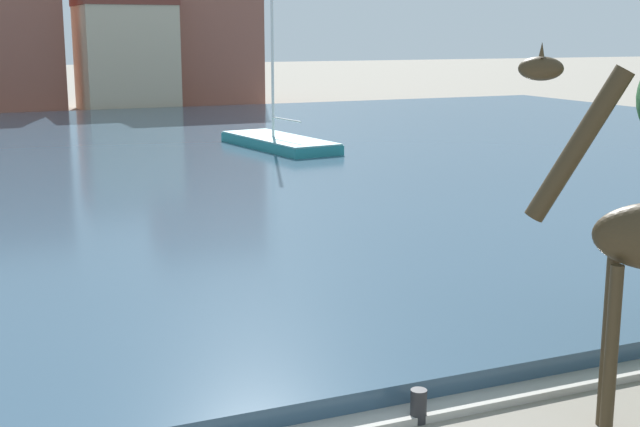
{
  "coord_description": "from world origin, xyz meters",
  "views": [
    {
      "loc": [
        -3.91,
        -4.3,
        5.52
      ],
      "look_at": [
        2.38,
        10.18,
        2.2
      ],
      "focal_mm": 48.65,
      "sensor_mm": 36.0,
      "label": 1
    }
  ],
  "objects": [
    {
      "name": "harbor_water",
      "position": [
        0.0,
        30.44,
        0.21
      ],
      "size": [
        80.01,
        48.54,
        0.43
      ],
      "primitive_type": "cube",
      "color": "#334C60",
      "rests_on": "ground"
    },
    {
      "name": "sailboat_teal",
      "position": [
        9.68,
        32.52,
        0.47
      ],
      "size": [
        3.32,
        8.41,
        8.42
      ],
      "color": "teal",
      "rests_on": "ground"
    },
    {
      "name": "mooring_bollard",
      "position": [
        2.01,
        5.78,
        0.25
      ],
      "size": [
        0.24,
        0.24,
        0.5
      ],
      "primitive_type": "cylinder",
      "color": "#232326",
      "rests_on": "ground"
    },
    {
      "name": "townhouse_narrow_midrow",
      "position": [
        0.13,
        60.02,
        5.13
      ],
      "size": [
        7.95,
        5.7,
        10.23
      ],
      "color": "#8E5142",
      "rests_on": "ground"
    },
    {
      "name": "townhouse_end_terrace",
      "position": [
        8.32,
        58.54,
        4.06
      ],
      "size": [
        6.43,
        6.99,
        8.1
      ],
      "color": "#C6B293",
      "rests_on": "ground"
    },
    {
      "name": "townhouse_tall_gabled",
      "position": [
        14.52,
        60.41,
        6.25
      ],
      "size": [
        7.95,
        6.18,
        12.47
      ],
      "color": "#8E5142",
      "rests_on": "ground"
    }
  ]
}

